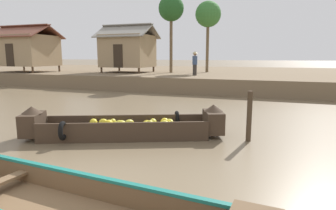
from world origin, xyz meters
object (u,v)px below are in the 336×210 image
viewer_boat (41,204)px  palm_tree_near (208,15)px  banana_boat (126,127)px  mooring_post (249,116)px  stilt_house_left (26,50)px  vendor_person (195,62)px  stilt_house_mid_left (128,50)px  palm_tree_mid (171,9)px

viewer_boat → palm_tree_near: palm_tree_near is taller
banana_boat → mooring_post: mooring_post is taller
stilt_house_left → vendor_person: (14.70, 0.38, -0.93)m
vendor_person → mooring_post: size_ratio=1.18×
mooring_post → banana_boat: bearing=-166.6°
stilt_house_mid_left → mooring_post: size_ratio=3.18×
banana_boat → palm_tree_mid: bearing=104.8°
stilt_house_mid_left → palm_tree_mid: (3.58, 0.66, 3.17)m
banana_boat → viewer_boat: (0.93, -4.31, -0.07)m
viewer_boat → stilt_house_left: size_ratio=1.26×
viewer_boat → mooring_post: (2.45, 5.12, 0.46)m
banana_boat → viewer_boat: 4.41m
viewer_boat → banana_boat: bearing=102.2°
vendor_person → mooring_post: vendor_person is taller
stilt_house_mid_left → stilt_house_left: bearing=-163.8°
stilt_house_left → palm_tree_mid: 12.76m
viewer_boat → palm_tree_near: size_ratio=1.12×
viewer_boat → mooring_post: 5.69m
stilt_house_left → vendor_person: stilt_house_left is taller
stilt_house_left → palm_tree_mid: palm_tree_mid is taller
mooring_post → palm_tree_mid: bearing=117.1°
stilt_house_mid_left → mooring_post: stilt_house_mid_left is taller
viewer_boat → vendor_person: size_ratio=3.91×
viewer_boat → mooring_post: bearing=64.4°
stilt_house_mid_left → palm_tree_near: size_ratio=0.78×
mooring_post → vendor_person: bearing=111.8°
stilt_house_mid_left → palm_tree_near: palm_tree_near is taller
palm_tree_near → viewer_boat: bearing=-83.7°
viewer_boat → palm_tree_near: bearing=96.3°
stilt_house_mid_left → banana_boat: bearing=-62.5°
banana_boat → stilt_house_left: stilt_house_left is taller
stilt_house_mid_left → palm_tree_near: 7.20m
stilt_house_left → stilt_house_mid_left: stilt_house_mid_left is taller
banana_boat → stilt_house_mid_left: bearing=117.5°
viewer_boat → vendor_person: 17.08m
banana_boat → stilt_house_mid_left: stilt_house_mid_left is taller
vendor_person → mooring_post: bearing=-68.2°
palm_tree_near → palm_tree_mid: 3.11m
banana_boat → palm_tree_near: (-1.40, 16.90, 5.33)m
stilt_house_left → mooring_post: (19.38, -11.36, -2.14)m
stilt_house_mid_left → vendor_person: stilt_house_mid_left is taller
stilt_house_mid_left → palm_tree_mid: palm_tree_mid is taller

